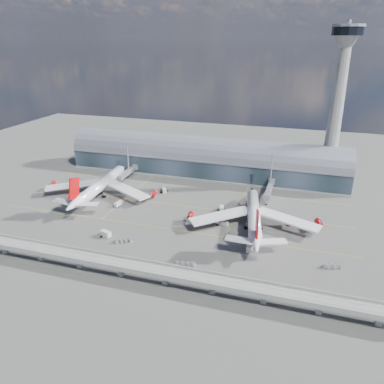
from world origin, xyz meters
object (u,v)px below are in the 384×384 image
(service_truck_1, at_px, (106,234))
(control_tower, at_px, (336,109))
(service_truck_4, at_px, (222,209))
(floodlight_mast_left, at_px, (128,159))
(airliner_right, at_px, (254,217))
(service_truck_0, at_px, (119,204))
(service_truck_2, at_px, (222,223))
(cargo_train_1, at_px, (185,264))
(floodlight_mast_right, at_px, (271,174))
(airliner_left, at_px, (99,186))
(service_truck_3, at_px, (250,247))
(cargo_train_2, at_px, (333,266))
(service_truck_5, at_px, (164,190))
(cargo_train_0, at_px, (123,241))

(service_truck_1, bearing_deg, control_tower, -28.41)
(service_truck_4, bearing_deg, floodlight_mast_left, 144.18)
(service_truck_1, bearing_deg, airliner_right, -49.06)
(control_tower, xyz_separation_m, service_truck_0, (-119.24, -74.52, -50.27))
(service_truck_2, bearing_deg, floodlight_mast_left, 72.20)
(airliner_right, height_order, service_truck_1, airliner_right)
(floodlight_mast_left, relative_size, cargo_train_1, 2.79)
(floodlight_mast_right, bearing_deg, service_truck_0, -151.09)
(service_truck_1, bearing_deg, airliner_left, 48.88)
(airliner_right, height_order, service_truck_3, airliner_right)
(floodlight_mast_right, distance_m, service_truck_1, 110.54)
(airliner_left, distance_m, cargo_train_2, 144.97)
(service_truck_5, bearing_deg, service_truck_0, -152.97)
(airliner_left, xyz_separation_m, cargo_train_0, (40.90, -48.69, -5.94))
(control_tower, distance_m, airliner_right, 97.80)
(control_tower, xyz_separation_m, airliner_left, (-137.64, -64.26, -44.91))
(control_tower, distance_m, airliner_left, 158.40)
(cargo_train_1, relative_size, cargo_train_2, 1.11)
(service_truck_0, relative_size, cargo_train_0, 0.75)
(service_truck_3, bearing_deg, service_truck_2, 129.65)
(floodlight_mast_left, xyz_separation_m, service_truck_3, (98.89, -73.74, -11.93))
(floodlight_mast_left, distance_m, service_truck_1, 87.51)
(floodlight_mast_left, bearing_deg, service_truck_1, -71.71)
(floodlight_mast_right, relative_size, cargo_train_1, 2.79)
(service_truck_0, xyz_separation_m, service_truck_4, (60.63, 11.45, 0.07))
(service_truck_5, bearing_deg, control_tower, -4.84)
(cargo_train_2, bearing_deg, floodlight_mast_left, 78.27)
(floodlight_mast_right, distance_m, cargo_train_1, 99.21)
(service_truck_5, distance_m, cargo_train_2, 117.93)
(floodlight_mast_left, distance_m, service_truck_2, 97.05)
(airliner_right, height_order, cargo_train_1, airliner_right)
(airliner_left, xyz_separation_m, service_truck_5, (36.77, 17.67, -5.22))
(service_truck_4, bearing_deg, cargo_train_0, -138.56)
(service_truck_3, bearing_deg, service_truck_1, -174.24)
(control_tower, distance_m, cargo_train_0, 157.18)
(service_truck_2, bearing_deg, control_tower, -18.71)
(service_truck_2, bearing_deg, cargo_train_1, -174.05)
(control_tower, xyz_separation_m, cargo_train_2, (1.15, -105.76, -50.69))
(service_truck_1, height_order, cargo_train_2, service_truck_1)
(floodlight_mast_left, xyz_separation_m, service_truck_1, (27.20, -82.31, -12.02))
(control_tower, distance_m, service_truck_1, 162.14)
(floodlight_mast_right, relative_size, service_truck_1, 4.28)
(service_truck_1, relative_size, service_truck_3, 0.87)
(airliner_right, height_order, service_truck_2, airliner_right)
(service_truck_3, height_order, service_truck_4, service_truck_3)
(service_truck_2, distance_m, service_truck_3, 27.96)
(service_truck_1, xyz_separation_m, service_truck_5, (6.93, 63.71, -0.10))
(floodlight_mast_right, height_order, service_truck_3, floodlight_mast_right)
(cargo_train_1, bearing_deg, floodlight_mast_left, 48.72)
(service_truck_2, bearing_deg, service_truck_3, -124.00)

